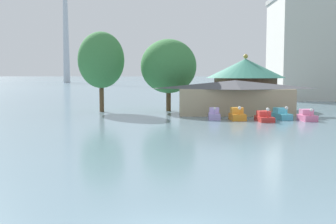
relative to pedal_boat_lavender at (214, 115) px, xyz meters
The scene contains 9 objects.
pedal_boat_lavender is the anchor object (origin of this frame).
pedal_boat_orange 2.79m from the pedal_boat_lavender, 20.21° to the right, with size 1.81×2.54×1.70m.
pedal_boat_red 5.91m from the pedal_boat_lavender, 21.63° to the right, with size 1.83×3.03×1.66m.
pedal_boat_cyan 8.01m from the pedal_boat_lavender, ahead, with size 2.10×3.21×1.62m.
pedal_boat_pink 10.67m from the pedal_boat_lavender, ahead, with size 1.88×2.50×1.50m.
boathouse 6.78m from the pedal_boat_lavender, 59.89° to the left, with size 15.87×6.42×4.56m.
green_roof_pavilion 15.80m from the pedal_boat_lavender, 66.84° to the left, with size 11.95×11.95×8.41m.
shoreline_tree_tall_left 19.13m from the pedal_boat_lavender, 148.08° to the left, with size 6.57×6.57×11.35m.
shoreline_tree_mid 13.56m from the pedal_boat_lavender, 117.56° to the left, with size 8.08×8.08×10.40m.
Camera 1 is at (0.08, -12.55, 5.35)m, focal length 43.81 mm.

